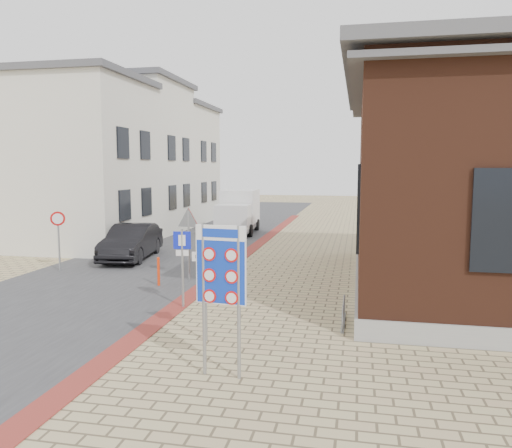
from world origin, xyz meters
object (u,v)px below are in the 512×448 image
Objects in this scene: essen_sign at (205,279)px; bollard at (159,272)px; border_sign at (221,268)px; sedan at (132,242)px; box_truck at (238,211)px; parking_sign at (182,255)px.

essen_sign reaches higher than bollard.
sedan is at bearing 128.46° from border_sign.
sedan is 1.58× the size of border_sign.
bollard is (0.56, -13.58, -0.84)m from box_truck.
border_sign reaches higher than bollard.
sedan is at bearing 124.80° from bollard.
parking_sign is (4.70, -6.62, 0.74)m from sedan.
border_sign is at bearing -58.64° from bollard.
essen_sign is 2.25× the size of bollard.
bollard is at bearing 118.83° from parking_sign.
essen_sign is 0.98× the size of parking_sign.
box_truck is 15.99m from parking_sign.
essen_sign is at bearing -56.65° from bollard.
sedan is 0.91× the size of box_truck.
bollard is at bearing 112.77° from essen_sign.
border_sign is 1.32× the size of essen_sign.
box_truck is at bearing 92.36° from bollard.
border_sign reaches higher than essen_sign.
border_sign reaches higher than parking_sign.
bollard is (3.04, -4.37, -0.26)m from sedan.
border_sign is (7.00, -10.87, 1.32)m from sedan.
border_sign reaches higher than box_truck.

